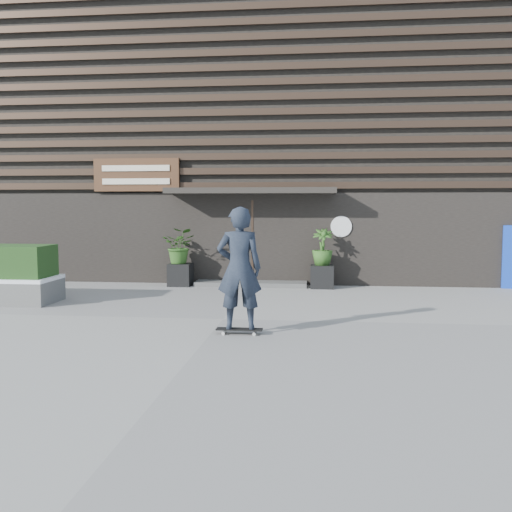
# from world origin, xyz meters

# --- Properties ---
(ground) EXTENTS (80.00, 80.00, 0.00)m
(ground) POSITION_xyz_m (0.00, 0.00, 0.00)
(ground) COLOR gray
(ground) RESTS_ON ground
(entrance_step) EXTENTS (3.00, 0.80, 0.12)m
(entrance_step) POSITION_xyz_m (0.00, 4.60, 0.06)
(entrance_step) COLOR #484845
(entrance_step) RESTS_ON ground
(planter_pot_left) EXTENTS (0.60, 0.60, 0.60)m
(planter_pot_left) POSITION_xyz_m (-1.90, 4.40, 0.30)
(planter_pot_left) COLOR black
(planter_pot_left) RESTS_ON ground
(bamboo_left) EXTENTS (0.86, 0.75, 0.96)m
(bamboo_left) POSITION_xyz_m (-1.90, 4.40, 1.08)
(bamboo_left) COLOR #2D591E
(bamboo_left) RESTS_ON planter_pot_left
(planter_pot_right) EXTENTS (0.60, 0.60, 0.60)m
(planter_pot_right) POSITION_xyz_m (1.90, 4.40, 0.30)
(planter_pot_right) COLOR black
(planter_pot_right) RESTS_ON ground
(bamboo_right) EXTENTS (0.54, 0.54, 0.96)m
(bamboo_right) POSITION_xyz_m (1.90, 4.40, 1.08)
(bamboo_right) COLOR #2D591E
(bamboo_right) RESTS_ON planter_pot_right
(building) EXTENTS (18.00, 11.00, 8.00)m
(building) POSITION_xyz_m (-0.00, 9.96, 3.99)
(building) COLOR black
(building) RESTS_ON ground
(skateboarder) EXTENTS (0.80, 0.58, 2.14)m
(skateboarder) POSITION_xyz_m (0.49, -1.24, 1.11)
(skateboarder) COLOR black
(skateboarder) RESTS_ON ground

